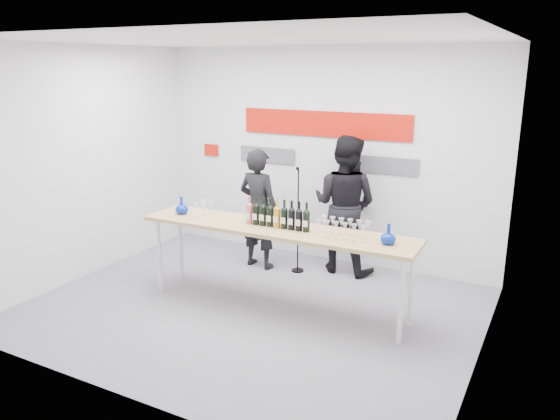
{
  "coord_description": "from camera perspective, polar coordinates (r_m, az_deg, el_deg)",
  "views": [
    {
      "loc": [
        3.04,
        -4.99,
        2.76
      ],
      "look_at": [
        0.22,
        0.28,
        1.15
      ],
      "focal_mm": 35.0,
      "sensor_mm": 36.0,
      "label": 1
    }
  ],
  "objects": [
    {
      "name": "glasses_right",
      "position": [
        5.81,
        6.59,
        -1.96
      ],
      "size": [
        0.57,
        0.24,
        0.18
      ],
      "color": "silver",
      "rests_on": "tasting_table"
    },
    {
      "name": "back_wall",
      "position": [
        7.72,
        4.58,
        5.65
      ],
      "size": [
        5.0,
        0.04,
        3.0
      ],
      "primitive_type": "cube",
      "color": "silver",
      "rests_on": "ground"
    },
    {
      "name": "signage",
      "position": [
        7.67,
        4.15,
        7.91
      ],
      "size": [
        3.38,
        0.02,
        0.79
      ],
      "color": "#B91407",
      "rests_on": "back_wall"
    },
    {
      "name": "decanter_right",
      "position": [
        5.66,
        11.26,
        -2.47
      ],
      "size": [
        0.16,
        0.16,
        0.21
      ],
      "primitive_type": null,
      "color": "navy",
      "rests_on": "tasting_table"
    },
    {
      "name": "ground",
      "position": [
        6.46,
        -2.97,
        -10.23
      ],
      "size": [
        5.0,
        5.0,
        0.0
      ],
      "primitive_type": "plane",
      "color": "slate",
      "rests_on": "ground"
    },
    {
      "name": "tasting_table",
      "position": [
        6.17,
        -0.44,
        -2.46
      ],
      "size": [
        3.26,
        0.73,
        0.97
      ],
      "rotation": [
        0.0,
        0.0,
        0.02
      ],
      "color": "tan",
      "rests_on": "ground"
    },
    {
      "name": "wine_bottles",
      "position": [
        6.09,
        -0.3,
        -0.34
      ],
      "size": [
        0.8,
        0.09,
        0.33
      ],
      "rotation": [
        0.0,
        0.0,
        0.02
      ],
      "color": "#CC5966",
      "rests_on": "tasting_table"
    },
    {
      "name": "presenter_left",
      "position": [
        7.47,
        -2.25,
        0.13
      ],
      "size": [
        0.64,
        0.45,
        1.66
      ],
      "primitive_type": "imported",
      "rotation": [
        0.0,
        0.0,
        3.05
      ],
      "color": "black",
      "rests_on": "ground"
    },
    {
      "name": "mic_stand",
      "position": [
        7.39,
        1.86,
        -3.18
      ],
      "size": [
        0.17,
        0.17,
        1.46
      ],
      "rotation": [
        0.0,
        0.0,
        -0.3
      ],
      "color": "black",
      "rests_on": "ground"
    },
    {
      "name": "glasses_left",
      "position": [
        6.61,
        -7.98,
        0.08
      ],
      "size": [
        0.17,
        0.23,
        0.18
      ],
      "color": "silver",
      "rests_on": "tasting_table"
    },
    {
      "name": "presenter_right",
      "position": [
        7.34,
        6.77,
        0.56
      ],
      "size": [
        0.94,
        0.75,
        1.86
      ],
      "primitive_type": "imported",
      "rotation": [
        0.0,
        0.0,
        3.09
      ],
      "color": "black",
      "rests_on": "ground"
    },
    {
      "name": "decanter_left",
      "position": [
        6.78,
        -10.25,
        0.5
      ],
      "size": [
        0.16,
        0.16,
        0.21
      ],
      "primitive_type": null,
      "color": "navy",
      "rests_on": "tasting_table"
    }
  ]
}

